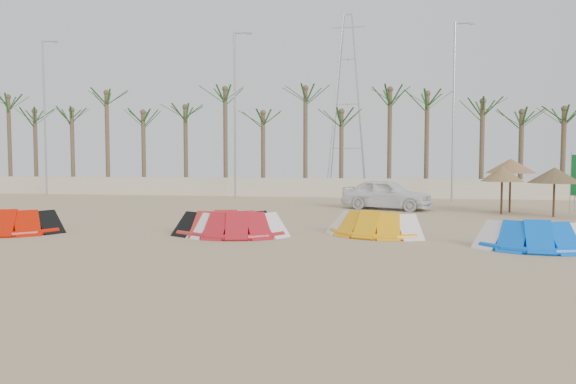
% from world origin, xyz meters
% --- Properties ---
extents(ground, '(120.00, 120.00, 0.00)m').
position_xyz_m(ground, '(0.00, 0.00, 0.00)').
color(ground, tan).
rests_on(ground, ground).
extents(boundary_wall, '(60.00, 0.30, 1.30)m').
position_xyz_m(boundary_wall, '(0.00, 22.00, 0.65)').
color(boundary_wall, beige).
rests_on(boundary_wall, ground).
extents(palm_line, '(52.00, 4.00, 7.70)m').
position_xyz_m(palm_line, '(0.67, 23.50, 6.44)').
color(palm_line, brown).
rests_on(palm_line, ground).
extents(lamp_a, '(1.25, 0.14, 11.00)m').
position_xyz_m(lamp_a, '(-19.96, 20.00, 5.77)').
color(lamp_a, '#A5A8AD').
rests_on(lamp_a, ground).
extents(lamp_b, '(1.25, 0.14, 11.00)m').
position_xyz_m(lamp_b, '(-5.96, 20.00, 5.77)').
color(lamp_b, '#A5A8AD').
rests_on(lamp_b, ground).
extents(lamp_c, '(1.25, 0.14, 11.00)m').
position_xyz_m(lamp_c, '(8.04, 20.00, 5.77)').
color(lamp_c, '#A5A8AD').
rests_on(lamp_c, ground).
extents(pylon, '(3.00, 3.00, 14.00)m').
position_xyz_m(pylon, '(1.00, 28.00, 0.00)').
color(pylon, '#A5A8AD').
rests_on(pylon, ground).
extents(kite_red_left, '(3.74, 2.52, 0.90)m').
position_xyz_m(kite_red_left, '(-8.95, 2.42, 0.42)').
color(kite_red_left, '#C11402').
rests_on(kite_red_left, ground).
extents(kite_red_mid, '(3.63, 2.25, 0.90)m').
position_xyz_m(kite_red_mid, '(-1.62, 3.49, 0.42)').
color(kite_red_mid, '#AE271E').
rests_on(kite_red_mid, ground).
extents(kite_red_right, '(3.42, 2.10, 0.90)m').
position_xyz_m(kite_red_right, '(-1.12, 3.10, 0.42)').
color(kite_red_right, '#B01821').
rests_on(kite_red_right, ground).
extents(kite_orange, '(3.57, 2.47, 0.90)m').
position_xyz_m(kite_orange, '(3.22, 4.05, 0.42)').
color(kite_orange, '#F5A00C').
rests_on(kite_orange, ground).
extents(kite_blue, '(3.23, 1.79, 0.90)m').
position_xyz_m(kite_blue, '(7.70, 2.11, 0.42)').
color(kite_blue, blue).
rests_on(kite_blue, ground).
extents(parasol_left, '(1.92, 1.92, 2.24)m').
position_xyz_m(parasol_left, '(9.09, 11.90, 1.88)').
color(parasol_left, '#4C331E').
rests_on(parasol_left, ground).
extents(parasol_mid, '(2.26, 2.26, 2.21)m').
position_xyz_m(parasol_mid, '(11.13, 11.16, 1.85)').
color(parasol_mid, '#4C331E').
rests_on(parasol_mid, ground).
extents(parasol_right, '(2.35, 2.35, 2.60)m').
position_xyz_m(parasol_right, '(9.70, 12.91, 2.25)').
color(parasol_right, '#4C331E').
rests_on(parasol_right, ground).
extents(flag_green, '(0.44, 0.16, 2.94)m').
position_xyz_m(flag_green, '(12.47, 12.64, 1.74)').
color(flag_green, '#A5A8AD').
rests_on(flag_green, ground).
extents(car, '(4.93, 3.36, 1.56)m').
position_xyz_m(car, '(3.86, 13.50, 0.78)').
color(car, white).
rests_on(car, ground).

